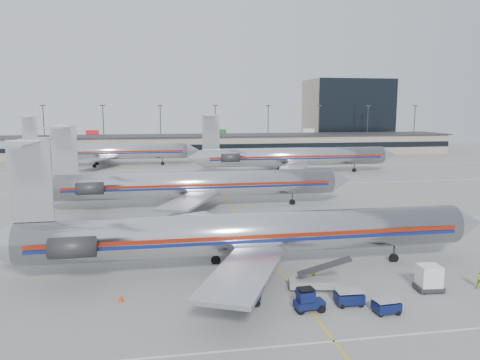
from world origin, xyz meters
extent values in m
plane|color=gray|center=(0.00, 0.00, 0.00)|extent=(260.00, 260.00, 0.00)
cube|color=silver|center=(0.00, 10.00, 0.01)|extent=(160.00, 0.15, 0.02)
cube|color=gray|center=(0.00, 98.00, 3.00)|extent=(160.00, 16.00, 6.00)
cube|color=black|center=(0.00, 89.90, 3.20)|extent=(160.00, 0.20, 1.60)
cube|color=#2D2D30|center=(0.00, 98.00, 6.10)|extent=(162.00, 17.00, 0.30)
cylinder|color=#38383D|center=(-45.00, 112.00, 7.50)|extent=(0.30, 0.30, 15.00)
cube|color=#2D2D30|center=(-45.00, 112.00, 15.10)|extent=(1.60, 0.40, 0.35)
cylinder|color=#38383D|center=(-27.00, 112.00, 7.50)|extent=(0.30, 0.30, 15.00)
cube|color=#2D2D30|center=(-27.00, 112.00, 15.10)|extent=(1.60, 0.40, 0.35)
cylinder|color=#38383D|center=(-9.00, 112.00, 7.50)|extent=(0.30, 0.30, 15.00)
cube|color=#2D2D30|center=(-9.00, 112.00, 15.10)|extent=(1.60, 0.40, 0.35)
cylinder|color=#38383D|center=(9.00, 112.00, 7.50)|extent=(0.30, 0.30, 15.00)
cube|color=#2D2D30|center=(9.00, 112.00, 15.10)|extent=(1.60, 0.40, 0.35)
cylinder|color=#38383D|center=(27.00, 112.00, 7.50)|extent=(0.30, 0.30, 15.00)
cube|color=#2D2D30|center=(27.00, 112.00, 15.10)|extent=(1.60, 0.40, 0.35)
cylinder|color=#38383D|center=(45.00, 112.00, 7.50)|extent=(0.30, 0.30, 15.00)
cube|color=#2D2D30|center=(45.00, 112.00, 15.10)|extent=(1.60, 0.40, 0.35)
cylinder|color=#38383D|center=(63.00, 112.00, 7.50)|extent=(0.30, 0.30, 15.00)
cube|color=#2D2D30|center=(63.00, 112.00, 15.10)|extent=(1.60, 0.40, 0.35)
cylinder|color=#38383D|center=(81.00, 112.00, 7.50)|extent=(0.30, 0.30, 15.00)
cube|color=#2D2D30|center=(81.00, 112.00, 15.10)|extent=(1.60, 0.40, 0.35)
cube|color=tan|center=(62.00, 128.00, 12.50)|extent=(30.00, 20.00, 25.00)
cylinder|color=silver|center=(-2.41, -4.66, 3.37)|extent=(38.54, 3.56, 3.56)
cone|color=silver|center=(18.40, -4.66, 3.37)|extent=(3.08, 3.56, 3.56)
cube|color=maroon|center=(-2.41, -6.45, 3.52)|extent=(36.61, 0.05, 0.34)
cube|color=navy|center=(-2.41, -6.45, 3.13)|extent=(36.61, 0.05, 0.27)
cube|color=silver|center=(-4.34, 2.08, 2.41)|extent=(8.96, 13.06, 0.31)
cube|color=silver|center=(-4.34, -11.41, 2.41)|extent=(8.96, 13.06, 0.31)
cube|color=silver|center=(-20.23, -4.66, 8.43)|extent=(3.28, 0.24, 6.55)
cube|color=silver|center=(-20.52, -4.66, 11.51)|extent=(2.31, 10.12, 0.17)
cylinder|color=#2D2D30|center=(-16.86, -1.91, 3.66)|extent=(3.47, 1.64, 1.64)
cylinder|color=#2D2D30|center=(-16.86, -7.41, 3.66)|extent=(3.47, 1.64, 1.64)
cylinder|color=#2D2D30|center=(11.08, -4.66, 0.79)|extent=(0.19, 0.19, 1.59)
cylinder|color=#2D2D30|center=(-5.30, -6.97, 0.79)|extent=(0.19, 0.19, 1.59)
cylinder|color=#2D2D30|center=(-5.30, -2.35, 0.79)|extent=(0.19, 0.19, 1.59)
cylinder|color=black|center=(11.08, -4.66, 0.34)|extent=(0.87, 0.29, 0.87)
cylinder|color=silver|center=(-4.47, 22.35, 3.43)|extent=(39.19, 3.63, 3.63)
cone|color=silver|center=(16.70, 22.35, 3.43)|extent=(3.14, 3.63, 3.63)
cone|color=silver|center=(-25.83, 22.35, 3.43)|extent=(3.53, 3.63, 3.63)
cube|color=maroon|center=(-4.47, 20.52, 3.58)|extent=(37.23, 0.05, 0.34)
cube|color=navy|center=(-4.47, 20.52, 3.18)|extent=(37.23, 0.05, 0.27)
cube|color=silver|center=(-6.43, 29.20, 2.45)|extent=(9.11, 13.28, 0.31)
cube|color=silver|center=(-6.43, 15.49, 2.45)|extent=(9.11, 13.28, 0.31)
cube|color=silver|center=(-22.59, 22.35, 8.57)|extent=(3.33, 0.24, 6.66)
cube|color=silver|center=(-22.89, 22.35, 11.71)|extent=(2.35, 10.29, 0.18)
cylinder|color=#2D2D30|center=(-19.16, 25.14, 3.72)|extent=(3.53, 1.67, 1.67)
cylinder|color=#2D2D30|center=(-19.16, 19.55, 3.72)|extent=(3.53, 1.67, 1.67)
cylinder|color=#2D2D30|center=(9.25, 22.35, 0.81)|extent=(0.20, 0.20, 1.62)
cylinder|color=#2D2D30|center=(-7.41, 19.99, 0.81)|extent=(0.20, 0.20, 1.62)
cylinder|color=#2D2D30|center=(-7.41, 24.70, 0.81)|extent=(0.20, 0.20, 1.62)
cylinder|color=black|center=(9.25, 22.35, 0.34)|extent=(0.88, 0.29, 0.88)
cylinder|color=silver|center=(19.48, 54.83, 3.72)|extent=(40.36, 3.93, 3.93)
cone|color=silver|center=(41.36, 54.83, 3.72)|extent=(3.40, 3.93, 3.93)
cone|color=silver|center=(-2.61, 54.83, 3.72)|extent=(3.82, 3.93, 3.93)
cube|color=maroon|center=(19.48, 52.86, 3.88)|extent=(38.34, 0.05, 0.37)
cube|color=navy|center=(19.48, 52.86, 3.45)|extent=(38.34, 0.05, 0.30)
cube|color=silver|center=(17.36, 62.27, 2.65)|extent=(9.88, 14.40, 0.34)
cube|color=silver|center=(17.36, 47.40, 2.65)|extent=(9.88, 14.40, 0.34)
cube|color=silver|center=(0.89, 54.83, 9.29)|extent=(3.61, 0.27, 7.22)
cube|color=silver|center=(0.58, 54.83, 12.69)|extent=(2.55, 11.15, 0.19)
cylinder|color=#2D2D30|center=(4.61, 57.86, 4.04)|extent=(3.82, 1.81, 1.81)
cylinder|color=#2D2D30|center=(4.61, 51.81, 4.04)|extent=(3.82, 1.81, 1.81)
cylinder|color=#2D2D30|center=(33.28, 54.83, 0.88)|extent=(0.21, 0.21, 1.75)
cylinder|color=#2D2D30|center=(16.29, 52.28, 0.88)|extent=(0.21, 0.21, 1.75)
cylinder|color=#2D2D30|center=(16.29, 57.38, 0.88)|extent=(0.21, 0.21, 1.75)
cylinder|color=black|center=(33.28, 54.83, 0.37)|extent=(0.96, 0.32, 0.96)
cylinder|color=silver|center=(-22.29, 75.63, 3.57)|extent=(38.71, 3.77, 3.77)
cone|color=silver|center=(-1.30, 75.63, 3.57)|extent=(3.26, 3.77, 3.77)
cone|color=silver|center=(-43.48, 75.63, 3.57)|extent=(3.67, 3.77, 3.77)
cube|color=maroon|center=(-22.29, 73.73, 3.72)|extent=(36.77, 0.05, 0.36)
cube|color=navy|center=(-22.29, 73.73, 3.31)|extent=(36.77, 0.05, 0.29)
cube|color=silver|center=(-24.33, 82.76, 2.55)|extent=(9.47, 13.81, 0.33)
cube|color=silver|center=(-24.33, 68.50, 2.55)|extent=(9.47, 13.81, 0.33)
cube|color=silver|center=(-40.12, 75.63, 8.91)|extent=(3.46, 0.25, 6.93)
cube|color=silver|center=(-40.42, 75.63, 12.17)|extent=(2.44, 10.70, 0.18)
cylinder|color=#2D2D30|center=(-36.55, 78.53, 3.87)|extent=(3.67, 1.73, 1.73)
cylinder|color=#2D2D30|center=(-36.55, 72.73, 3.87)|extent=(3.67, 1.73, 1.73)
cylinder|color=#2D2D30|center=(-9.05, 75.63, 0.84)|extent=(0.20, 0.20, 1.68)
cylinder|color=#2D2D30|center=(-25.34, 73.18, 0.84)|extent=(0.20, 0.20, 1.68)
cylinder|color=#2D2D30|center=(-25.34, 78.07, 0.84)|extent=(0.20, 0.20, 1.68)
cylinder|color=black|center=(-9.05, 75.63, 0.36)|extent=(0.92, 0.31, 0.92)
cube|color=#0B133D|center=(-4.34, -11.81, 0.52)|extent=(2.32, 1.79, 0.47)
cube|color=#0B133D|center=(-4.62, -11.81, 1.09)|extent=(1.42, 1.32, 0.85)
cube|color=black|center=(-4.62, -11.81, 1.65)|extent=(1.36, 1.26, 0.08)
cylinder|color=black|center=(-3.58, -11.34, 0.26)|extent=(0.53, 0.17, 0.53)
cylinder|color=black|center=(-3.58, -12.28, 0.26)|extent=(0.53, 0.17, 0.53)
cylinder|color=black|center=(-5.10, -11.34, 0.26)|extent=(0.53, 0.17, 0.53)
cylinder|color=black|center=(-5.10, -12.28, 0.26)|extent=(0.53, 0.17, 0.53)
cube|color=#0B133D|center=(-0.09, -13.57, 0.52)|extent=(2.17, 1.23, 0.47)
cube|color=#0B133D|center=(-0.37, -13.57, 1.09)|extent=(1.22, 1.05, 0.85)
cube|color=black|center=(-0.37, -13.57, 1.65)|extent=(1.17, 1.00, 0.08)
cylinder|color=black|center=(0.67, -13.10, 0.26)|extent=(0.53, 0.17, 0.53)
cylinder|color=black|center=(0.67, -14.05, 0.26)|extent=(0.53, 0.17, 0.53)
cylinder|color=black|center=(-0.84, -13.10, 0.26)|extent=(0.53, 0.17, 0.53)
cylinder|color=black|center=(-0.84, -14.05, 0.26)|extent=(0.53, 0.17, 0.53)
cube|color=#0B133D|center=(3.07, -13.08, 0.56)|extent=(2.01, 1.43, 0.72)
cube|color=gray|center=(3.07, -13.08, 1.08)|extent=(2.01, 1.43, 0.06)
cylinder|color=black|center=(3.79, -12.52, 0.18)|extent=(0.37, 0.14, 0.37)
cylinder|color=black|center=(3.79, -13.65, 0.18)|extent=(0.37, 0.14, 0.37)
cylinder|color=black|center=(2.35, -12.52, 0.18)|extent=(0.37, 0.14, 0.37)
cylinder|color=black|center=(2.35, -13.65, 0.18)|extent=(0.37, 0.14, 0.37)
cube|color=#0B133D|center=(5.07, -14.86, 0.51)|extent=(1.85, 1.35, 0.65)
cube|color=gray|center=(5.07, -14.86, 0.97)|extent=(1.85, 1.35, 0.06)
cylinder|color=black|center=(5.71, -14.35, 0.17)|extent=(0.33, 0.13, 0.33)
cylinder|color=black|center=(5.71, -15.36, 0.17)|extent=(0.33, 0.13, 0.33)
cylinder|color=black|center=(4.42, -14.35, 0.17)|extent=(0.33, 0.13, 0.33)
cylinder|color=black|center=(4.42, -15.36, 0.17)|extent=(0.33, 0.13, 0.33)
cube|color=#2D2D30|center=(10.27, -11.66, 0.27)|extent=(2.09, 1.80, 0.32)
cube|color=white|center=(10.27, -11.66, 1.24)|extent=(1.76, 1.66, 1.62)
cylinder|color=black|center=(11.02, -11.01, 0.13)|extent=(0.26, 0.13, 0.26)
cylinder|color=black|center=(11.02, -12.30, 0.13)|extent=(0.26, 0.13, 0.26)
cylinder|color=black|center=(9.51, -11.01, 0.13)|extent=(0.26, 0.13, 0.26)
cylinder|color=black|center=(9.51, -12.30, 0.13)|extent=(0.26, 0.13, 0.26)
cube|color=gray|center=(1.64, -9.86, 0.52)|extent=(4.33, 2.20, 0.57)
cube|color=#2D2D30|center=(2.33, -9.86, 1.84)|extent=(4.30, 1.76, 1.48)
cylinder|color=black|center=(3.13, -9.23, 0.29)|extent=(0.57, 0.18, 0.57)
cylinder|color=black|center=(3.13, -10.49, 0.29)|extent=(0.57, 0.18, 0.57)
cylinder|color=black|center=(0.15, -9.23, 0.29)|extent=(0.57, 0.18, 0.57)
cylinder|color=black|center=(0.15, -10.49, 0.29)|extent=(0.57, 0.18, 0.57)
imported|color=#7AC612|center=(1.96, -8.51, 0.76)|extent=(0.66, 0.57, 1.52)
cone|color=red|center=(-13.25, -9.60, 0.29)|extent=(0.52, 0.52, 0.58)
camera|label=1|loc=(-10.34, -43.34, 14.08)|focal=35.00mm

